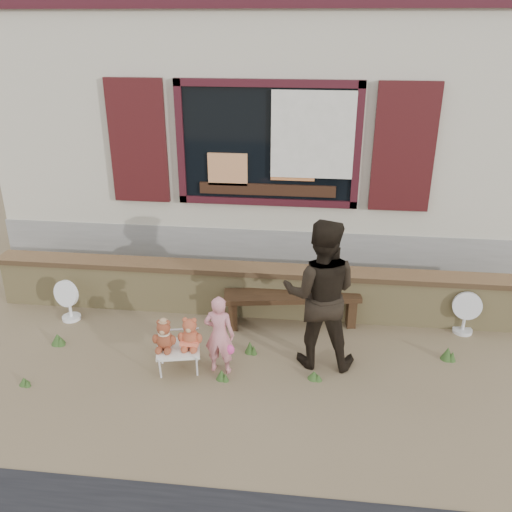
# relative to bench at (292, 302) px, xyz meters

# --- Properties ---
(ground) EXTENTS (80.00, 80.00, 0.00)m
(ground) POSITION_rel_bench_xyz_m (-0.44, -0.76, -0.32)
(ground) COLOR brown
(ground) RESTS_ON ground
(shopfront) EXTENTS (8.04, 5.13, 4.00)m
(shopfront) POSITION_rel_bench_xyz_m (-0.44, 3.73, 1.68)
(shopfront) COLOR #BFB79A
(shopfront) RESTS_ON ground
(brick_wall) EXTENTS (7.10, 0.36, 0.67)m
(brick_wall) POSITION_rel_bench_xyz_m (-0.44, 0.24, 0.02)
(brick_wall) COLOR tan
(brick_wall) RESTS_ON ground
(bench) EXTENTS (1.75, 0.63, 0.44)m
(bench) POSITION_rel_bench_xyz_m (0.00, 0.00, 0.00)
(bench) COLOR black
(bench) RESTS_ON ground
(folding_chair) EXTENTS (0.55, 0.51, 0.29)m
(folding_chair) POSITION_rel_bench_xyz_m (-1.19, -1.14, -0.06)
(folding_chair) COLOR white
(folding_chair) RESTS_ON ground
(teddy_bear_left) EXTENTS (0.31, 0.28, 0.36)m
(teddy_bear_left) POSITION_rel_bench_xyz_m (-1.33, -1.17, 0.15)
(teddy_bear_left) COLOR brown
(teddy_bear_left) RESTS_ON folding_chair
(teddy_bear_right) EXTENTS (0.32, 0.29, 0.37)m
(teddy_bear_right) POSITION_rel_bench_xyz_m (-1.05, -1.10, 0.15)
(teddy_bear_right) COLOR brown
(teddy_bear_right) RESTS_ON folding_chair
(child) EXTENTS (0.36, 0.25, 0.93)m
(child) POSITION_rel_bench_xyz_m (-0.73, -1.11, 0.14)
(child) COLOR pink
(child) RESTS_ON ground
(adult) EXTENTS (0.87, 0.69, 1.73)m
(adult) POSITION_rel_bench_xyz_m (0.34, -0.79, 0.54)
(adult) COLOR black
(adult) RESTS_ON ground
(fan_left) EXTENTS (0.37, 0.24, 0.57)m
(fan_left) POSITION_rel_bench_xyz_m (-2.87, -0.22, -0.04)
(fan_left) COLOR white
(fan_left) RESTS_ON ground
(fan_right) EXTENTS (0.36, 0.24, 0.57)m
(fan_right) POSITION_rel_bench_xyz_m (2.15, 0.04, -0.04)
(fan_right) COLOR silver
(fan_right) RESTS_ON ground
(grass_tufts) EXTENTS (4.77, 1.15, 0.16)m
(grass_tufts) POSITION_rel_bench_xyz_m (-0.63, -0.90, -0.25)
(grass_tufts) COLOR #325120
(grass_tufts) RESTS_ON ground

